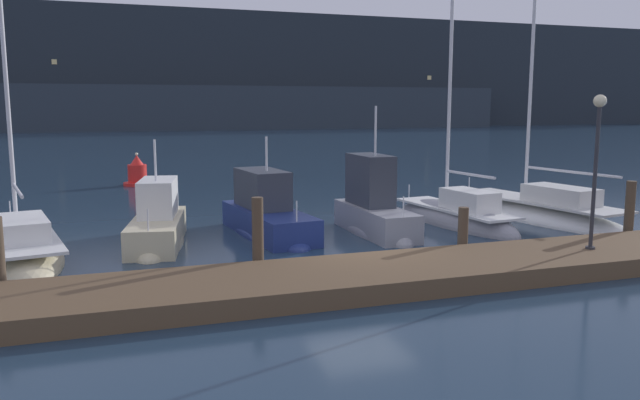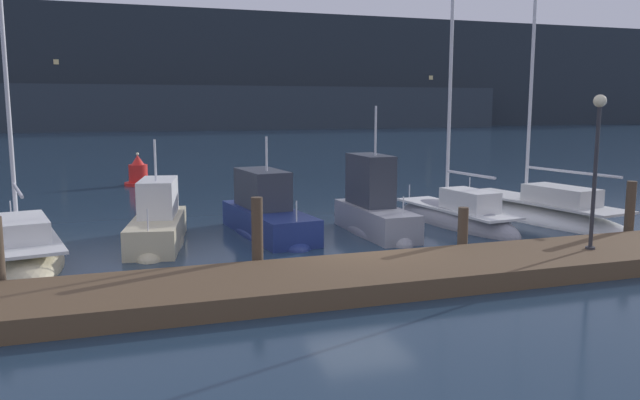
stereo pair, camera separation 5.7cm
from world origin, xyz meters
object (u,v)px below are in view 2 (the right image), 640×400
(sailboat_berth_5, at_px, (456,221))
(sailboat_berth_6, at_px, (540,215))
(sailboat_berth_1, at_px, (20,250))
(motorboat_berth_3, at_px, (267,222))
(motorboat_berth_4, at_px, (374,219))
(motorboat_berth_2, at_px, (158,233))
(dock_lamppost, at_px, (597,147))
(channel_buoy, at_px, (138,174))

(sailboat_berth_5, distance_m, sailboat_berth_6, 3.33)
(sailboat_berth_1, height_order, motorboat_berth_3, sailboat_berth_1)
(motorboat_berth_4, xyz_separation_m, sailboat_berth_5, (3.35, 0.55, -0.36))
(sailboat_berth_1, distance_m, motorboat_berth_2, 3.77)
(motorboat_berth_2, height_order, sailboat_berth_5, sailboat_berth_5)
(sailboat_berth_6, height_order, dock_lamppost, sailboat_berth_6)
(motorboat_berth_2, bearing_deg, sailboat_berth_5, 0.10)
(motorboat_berth_2, height_order, sailboat_berth_6, sailboat_berth_6)
(sailboat_berth_5, relative_size, dock_lamppost, 2.44)
(channel_buoy, bearing_deg, sailboat_berth_6, -48.00)
(motorboat_berth_3, height_order, channel_buoy, motorboat_berth_3)
(motorboat_berth_2, height_order, motorboat_berth_3, motorboat_berth_3)
(motorboat_berth_2, xyz_separation_m, motorboat_berth_4, (6.80, -0.54, 0.14))
(sailboat_berth_6, bearing_deg, dock_lamppost, -117.06)
(motorboat_berth_2, xyz_separation_m, sailboat_berth_5, (10.15, 0.02, -0.22))
(sailboat_berth_1, bearing_deg, motorboat_berth_3, 3.57)
(motorboat_berth_4, height_order, channel_buoy, motorboat_berth_4)
(motorboat_berth_4, distance_m, channel_buoy, 16.71)
(sailboat_berth_5, distance_m, channel_buoy, 17.88)
(motorboat_berth_3, bearing_deg, channel_buoy, 103.54)
(motorboat_berth_3, distance_m, motorboat_berth_4, 3.47)
(channel_buoy, bearing_deg, motorboat_berth_4, -65.96)
(motorboat_berth_3, bearing_deg, dock_lamppost, -43.12)
(motorboat_berth_3, xyz_separation_m, sailboat_berth_5, (6.70, -0.35, -0.28))
(sailboat_berth_5, xyz_separation_m, dock_lamppost, (0.29, -6.19, 2.97))
(motorboat_berth_3, height_order, sailboat_berth_6, sailboat_berth_6)
(motorboat_berth_2, distance_m, motorboat_berth_3, 3.47)
(motorboat_berth_4, distance_m, sailboat_berth_5, 3.41)
(sailboat_berth_5, xyz_separation_m, sailboat_berth_6, (3.32, -0.26, 0.05))
(sailboat_berth_1, distance_m, channel_buoy, 15.28)
(motorboat_berth_3, bearing_deg, sailboat_berth_1, -176.43)
(sailboat_berth_1, height_order, sailboat_berth_5, sailboat_berth_5)
(motorboat_berth_4, distance_m, dock_lamppost, 7.20)
(motorboat_berth_3, bearing_deg, sailboat_berth_6, -3.49)
(sailboat_berth_1, bearing_deg, sailboat_berth_5, 0.40)
(motorboat_berth_4, relative_size, dock_lamppost, 1.20)
(motorboat_berth_2, distance_m, dock_lamppost, 12.43)
(motorboat_berth_2, height_order, channel_buoy, motorboat_berth_2)
(motorboat_berth_4, relative_size, sailboat_berth_6, 0.39)
(sailboat_berth_6, relative_size, dock_lamppost, 3.11)
(motorboat_berth_3, distance_m, sailboat_berth_5, 6.71)
(sailboat_berth_1, height_order, motorboat_berth_2, sailboat_berth_1)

